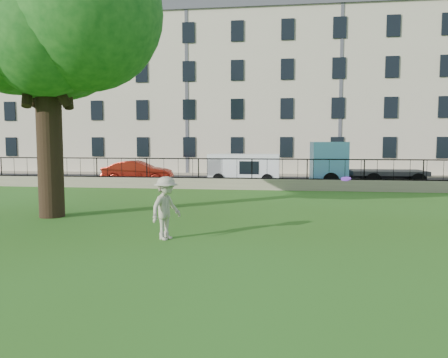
# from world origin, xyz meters

# --- Properties ---
(ground) EXTENTS (120.00, 120.00, 0.00)m
(ground) POSITION_xyz_m (0.00, 0.00, 0.00)
(ground) COLOR #325E16
(ground) RESTS_ON ground
(retaining_wall) EXTENTS (50.00, 0.40, 0.60)m
(retaining_wall) POSITION_xyz_m (0.00, 12.00, 0.30)
(retaining_wall) COLOR gray
(retaining_wall) RESTS_ON ground
(iron_railing) EXTENTS (50.00, 0.05, 1.13)m
(iron_railing) POSITION_xyz_m (0.00, 12.00, 1.15)
(iron_railing) COLOR black
(iron_railing) RESTS_ON retaining_wall
(street) EXTENTS (60.00, 9.00, 0.01)m
(street) POSITION_xyz_m (0.00, 16.70, 0.01)
(street) COLOR black
(street) RESTS_ON ground
(sidewalk) EXTENTS (60.00, 1.40, 0.12)m
(sidewalk) POSITION_xyz_m (0.00, 21.90, 0.06)
(sidewalk) COLOR gray
(sidewalk) RESTS_ON ground
(building_row) EXTENTS (56.40, 10.40, 13.80)m
(building_row) POSITION_xyz_m (0.00, 27.57, 6.92)
(building_row) COLOR beige
(building_row) RESTS_ON ground
(tree) EXTENTS (8.58, 6.81, 10.93)m
(tree) POSITION_xyz_m (-6.56, 2.46, 7.36)
(tree) COLOR black
(tree) RESTS_ON ground
(man) EXTENTS (1.04, 1.28, 1.73)m
(man) POSITION_xyz_m (-1.45, -0.54, 0.86)
(man) COLOR #B7AE95
(man) RESTS_ON ground
(frisbee) EXTENTS (0.34, 0.33, 0.12)m
(frisbee) POSITION_xyz_m (3.39, 0.11, 1.67)
(frisbee) COLOR #8629EA
(red_sedan) EXTENTS (4.48, 1.94, 1.43)m
(red_sedan) POSITION_xyz_m (-7.35, 14.40, 0.72)
(red_sedan) COLOR #A72114
(red_sedan) RESTS_ON street
(white_van) EXTENTS (4.44, 1.76, 1.86)m
(white_van) POSITION_xyz_m (-0.75, 15.40, 0.93)
(white_van) COLOR white
(white_van) RESTS_ON street
(blue_truck) EXTENTS (6.36, 2.50, 2.63)m
(blue_truck) POSITION_xyz_m (6.50, 14.40, 1.32)
(blue_truck) COLOR #5DABD9
(blue_truck) RESTS_ON street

